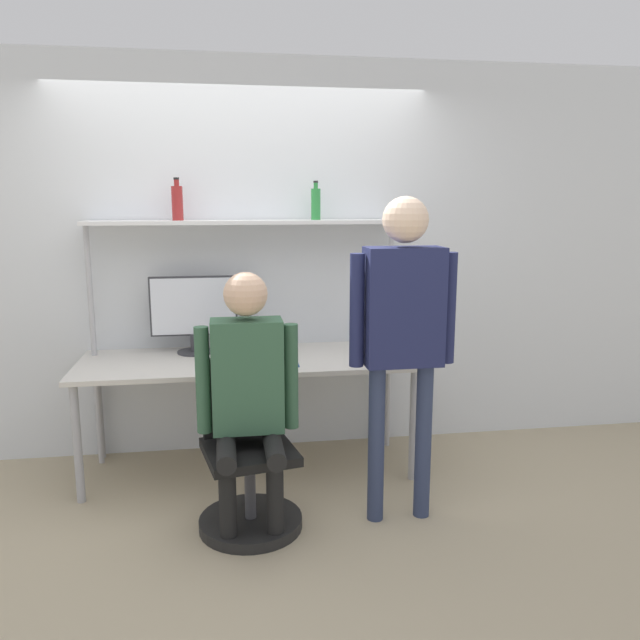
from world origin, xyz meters
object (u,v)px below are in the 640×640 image
object	(u,v)px
office_chair	(248,476)
person_seated	(248,383)
laptop	(252,355)
bottle_red	(177,202)
cell_phone	(293,363)
monitor	(194,311)
person_standing	(403,317)
bottle_green	(316,203)

from	to	relation	value
office_chair	person_seated	size ratio (longest dim) A/B	0.65
laptop	bottle_red	size ratio (longest dim) A/B	1.24
cell_phone	bottle_red	xyz separation A→B (m)	(-0.69, 0.43, 0.99)
monitor	cell_phone	xyz separation A→B (m)	(0.61, -0.41, -0.28)
monitor	person_standing	bearing A→B (deg)	-41.38
bottle_red	bottle_green	bearing A→B (deg)	-0.00
bottle_red	laptop	bearing A→B (deg)	-42.05
laptop	monitor	bearing A→B (deg)	134.39
monitor	bottle_red	distance (m)	0.71
cell_phone	office_chair	bearing A→B (deg)	-119.54
office_chair	bottle_green	distance (m)	1.83
bottle_green	bottle_red	size ratio (longest dim) A/B	0.94
office_chair	person_standing	size ratio (longest dim) A/B	0.51
cell_phone	person_seated	xyz separation A→B (m)	(-0.30, -0.59, 0.06)
person_standing	bottle_green	bearing A→B (deg)	106.97
cell_phone	bottle_green	world-z (taller)	bottle_green
monitor	bottle_red	bearing A→B (deg)	160.01
laptop	bottle_red	xyz separation A→B (m)	(-0.44, 0.40, 0.93)
person_standing	office_chair	bearing A→B (deg)	176.47
office_chair	person_standing	xyz separation A→B (m)	(0.83, -0.05, 0.87)
laptop	person_seated	xyz separation A→B (m)	(-0.05, -0.63, 0.01)
monitor	bottle_green	size ratio (longest dim) A/B	2.23
monitor	person_standing	distance (m)	1.52
cell_phone	bottle_red	world-z (taller)	bottle_red
bottle_green	office_chair	bearing A→B (deg)	-118.02
monitor	person_standing	xyz separation A→B (m)	(1.14, -1.00, 0.11)
laptop	person_seated	bearing A→B (deg)	-94.59
laptop	cell_phone	distance (m)	0.26
monitor	bottle_green	bearing A→B (deg)	2.02
monitor	bottle_green	distance (m)	1.08
office_chair	monitor	bearing A→B (deg)	107.61
office_chair	person_standing	distance (m)	1.21
person_seated	monitor	bearing A→B (deg)	107.26
cell_phone	office_chair	world-z (taller)	office_chair
monitor	laptop	xyz separation A→B (m)	(0.36, -0.37, -0.22)
laptop	person_standing	distance (m)	1.06
monitor	laptop	bearing A→B (deg)	-45.61
laptop	office_chair	distance (m)	0.79
person_standing	bottle_red	world-z (taller)	bottle_red
bottle_green	person_seated	bearing A→B (deg)	-116.60
monitor	office_chair	size ratio (longest dim) A/B	0.63
office_chair	person_standing	bearing A→B (deg)	-3.53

